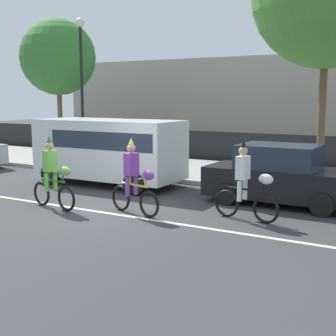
{
  "coord_description": "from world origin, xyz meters",
  "views": [
    {
      "loc": [
        7.17,
        -9.76,
        2.92
      ],
      "look_at": [
        0.85,
        1.2,
        1.0
      ],
      "focal_mm": 50.0,
      "sensor_mm": 36.0,
      "label": 1
    }
  ],
  "objects": [
    {
      "name": "fence_line",
      "position": [
        0.0,
        9.4,
        0.7
      ],
      "size": [
        40.0,
        0.08,
        1.4
      ],
      "primitive_type": "cube",
      "color": "black",
      "rests_on": "ground"
    },
    {
      "name": "sidewalk_curb",
      "position": [
        0.0,
        6.5,
        0.07
      ],
      "size": [
        60.0,
        5.0,
        0.15
      ],
      "primitive_type": "cube",
      "color": "#9E9B93",
      "rests_on": "ground"
    },
    {
      "name": "building_backdrop",
      "position": [
        0.3,
        18.0,
        2.53
      ],
      "size": [
        28.0,
        8.0,
        5.07
      ],
      "primitive_type": "cube",
      "color": "#B2A899",
      "rests_on": "ground"
    },
    {
      "name": "parked_car_black",
      "position": [
        3.55,
        2.72,
        0.78
      ],
      "size": [
        4.1,
        1.92,
        1.64
      ],
      "color": "black",
      "rests_on": "ground"
    },
    {
      "name": "street_lamp_post",
      "position": [
        -5.35,
        5.02,
        3.99
      ],
      "size": [
        0.36,
        0.36,
        5.86
      ],
      "color": "black",
      "rests_on": "sidewalk_curb"
    },
    {
      "name": "road_centre_line",
      "position": [
        0.0,
        -0.5,
        0.0
      ],
      "size": [
        36.0,
        0.14,
        0.01
      ],
      "primitive_type": "cube",
      "color": "beige",
      "rests_on": "ground"
    },
    {
      "name": "ground_plane",
      "position": [
        0.0,
        0.0,
        0.0
      ],
      "size": [
        80.0,
        80.0,
        0.0
      ],
      "primitive_type": "plane",
      "color": "#38383A"
    },
    {
      "name": "parked_van_white",
      "position": [
        -2.22,
        2.7,
        1.28
      ],
      "size": [
        5.0,
        2.22,
        2.18
      ],
      "color": "white",
      "rests_on": "ground"
    },
    {
      "name": "parade_cyclist_purple",
      "position": [
        0.71,
        -0.22,
        0.84
      ],
      "size": [
        1.69,
        0.58,
        1.92
      ],
      "color": "black",
      "rests_on": "ground"
    },
    {
      "name": "parade_cyclist_lime",
      "position": [
        -1.48,
        -0.79,
        0.84
      ],
      "size": [
        1.71,
        0.53,
        1.92
      ],
      "color": "black",
      "rests_on": "ground"
    },
    {
      "name": "street_tree_far_corner",
      "position": [
        -9.62,
        8.3,
        4.89
      ],
      "size": [
        3.78,
        3.78,
        6.64
      ],
      "color": "brown",
      "rests_on": "sidewalk_curb"
    },
    {
      "name": "parade_cyclist_zebra",
      "position": [
        3.34,
        0.63,
        0.84
      ],
      "size": [
        1.71,
        0.51,
        1.92
      ],
      "color": "black",
      "rests_on": "ground"
    }
  ]
}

